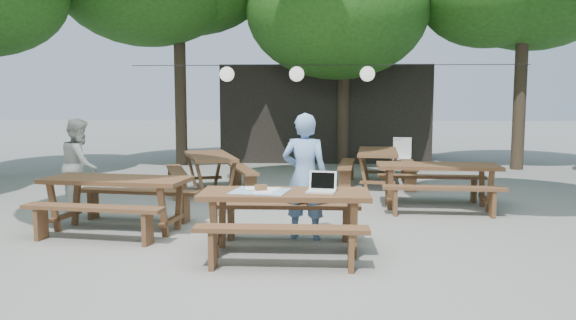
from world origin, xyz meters
The scene contains 13 objects.
ground centered at (0.00, 0.00, 0.00)m, with size 80.00×80.00×0.00m, color slate.
pavilion centered at (0.50, 10.50, 1.40)m, with size 6.00×3.00×2.80m, color black.
main_picnic_table centered at (-0.10, -0.32, 0.39)m, with size 2.00×1.58×0.75m.
picnic_table_nw centered at (-2.51, 0.72, 0.39)m, with size 2.10×1.82×0.75m.
picnic_table_ne centered at (2.30, 2.58, 0.39)m, with size 2.04×1.67×0.75m.
picnic_table_far_w centered at (-1.83, 3.98, 0.39)m, with size 2.11×2.31×0.75m.
picnic_table_far_e centered at (1.56, 5.06, 0.39)m, with size 1.76×2.07×0.75m.
woman centered at (0.12, 0.41, 0.83)m, with size 0.61×0.40×1.66m, color #7AA4DE.
second_person centered at (-3.64, 2.14, 0.76)m, with size 0.74×0.58×1.52m, color white.
plastic_chair centered at (2.32, 6.77, 0.26)m, with size 0.52×0.52×0.90m.
laptop centered at (0.34, -0.30, 0.81)m, with size 0.37×0.32×0.24m.
tabletop_clutter centered at (-0.39, -0.31, 0.76)m, with size 0.74×0.66×0.08m.
paper_lanterns centered at (-0.19, 6.00, 2.40)m, with size 9.00×0.34×0.38m.
Camera 1 is at (0.29, -6.88, 1.85)m, focal length 35.00 mm.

